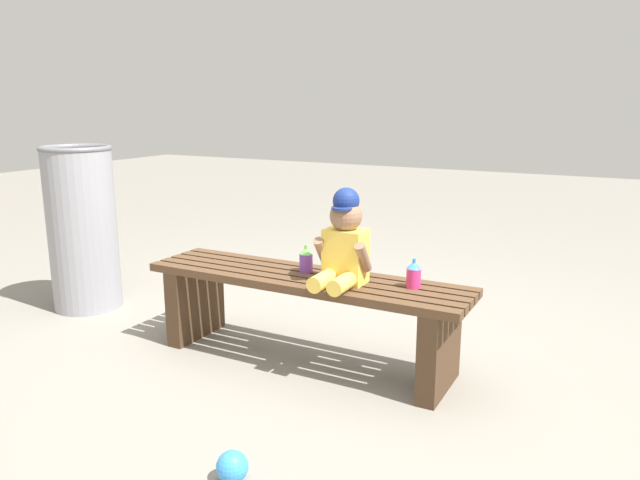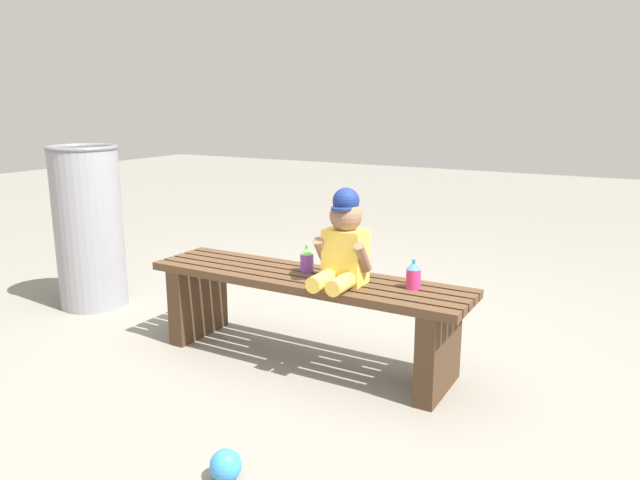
{
  "view_description": "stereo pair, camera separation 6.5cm",
  "coord_description": "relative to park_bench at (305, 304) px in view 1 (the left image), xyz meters",
  "views": [
    {
      "loc": [
        1.26,
        -2.23,
        1.15
      ],
      "look_at": [
        0.1,
        -0.05,
        0.58
      ],
      "focal_mm": 33.87,
      "sensor_mm": 36.0,
      "label": 1
    },
    {
      "loc": [
        1.32,
        -2.2,
        1.15
      ],
      "look_at": [
        0.1,
        -0.05,
        0.58
      ],
      "focal_mm": 33.87,
      "sensor_mm": 36.0,
      "label": 2
    }
  ],
  "objects": [
    {
      "name": "sippy_cup_left",
      "position": [
        -0.02,
        0.05,
        0.19
      ],
      "size": [
        0.06,
        0.06,
        0.12
      ],
      "color": "#8C4CCC",
      "rests_on": "park_bench"
    },
    {
      "name": "sippy_cup_right",
      "position": [
        0.49,
        0.05,
        0.19
      ],
      "size": [
        0.06,
        0.06,
        0.12
      ],
      "color": "#E5337F",
      "rests_on": "park_bench"
    },
    {
      "name": "trash_bin",
      "position": [
        -1.46,
        0.06,
        0.19
      ],
      "size": [
        0.38,
        0.38,
        0.92
      ],
      "color": "gray",
      "rests_on": "ground_plane"
    },
    {
      "name": "ground_plane",
      "position": [
        0.0,
        0.0,
        -0.27
      ],
      "size": [
        16.0,
        16.0,
        0.0
      ],
      "primitive_type": "plane",
      "color": "gray"
    },
    {
      "name": "park_bench",
      "position": [
        0.0,
        0.0,
        0.0
      ],
      "size": [
        1.49,
        0.35,
        0.4
      ],
      "color": "#513823",
      "rests_on": "ground_plane"
    },
    {
      "name": "toy_ball",
      "position": [
        0.24,
        -0.89,
        -0.22
      ],
      "size": [
        0.1,
        0.1,
        0.1
      ],
      "primitive_type": "sphere",
      "color": "#338CE5",
      "rests_on": "ground_plane"
    },
    {
      "name": "child_figure",
      "position": [
        0.21,
        -0.03,
        0.31
      ],
      "size": [
        0.23,
        0.27,
        0.4
      ],
      "color": "#F2C64C",
      "rests_on": "park_bench"
    }
  ]
}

